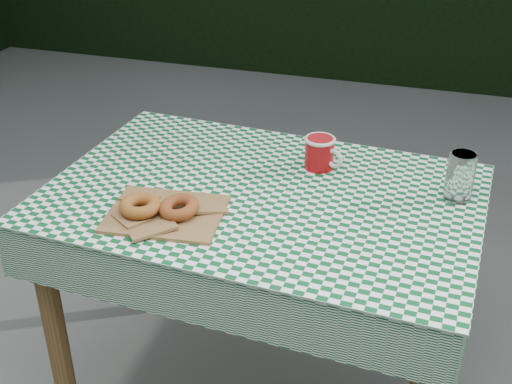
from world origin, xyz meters
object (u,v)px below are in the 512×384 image
Objects in this scene: table at (261,306)px; coffee_mug at (319,153)px; paper_bag at (166,213)px; drinking_glass at (460,176)px.

table is 0.48m from coffee_mug.
drinking_glass reaches higher than paper_bag.
table is at bearing -95.03° from coffee_mug.
drinking_glass is at bearing 23.13° from paper_bag.
table is 3.95× the size of paper_bag.
paper_bag is at bearing -156.87° from drinking_glass.
coffee_mug is at bearing 62.57° from table.
drinking_glass is (0.69, 0.29, 0.06)m from paper_bag.
coffee_mug is at bearing 49.37° from paper_bag.
coffee_mug is 0.39m from drinking_glass.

